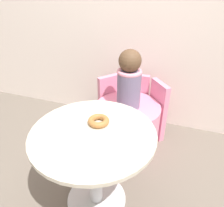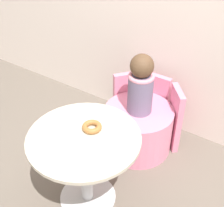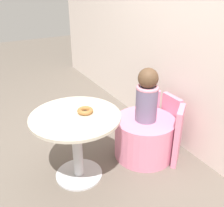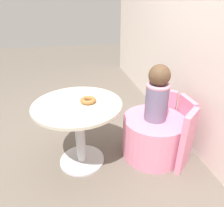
{
  "view_description": "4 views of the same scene",
  "coord_description": "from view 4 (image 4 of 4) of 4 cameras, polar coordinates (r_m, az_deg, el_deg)",
  "views": [
    {
      "loc": [
        0.46,
        -0.95,
        1.42
      ],
      "look_at": [
        0.02,
        0.32,
        0.62
      ],
      "focal_mm": 35.0,
      "sensor_mm": 36.0,
      "label": 1
    },
    {
      "loc": [
        1.0,
        -1.18,
        1.98
      ],
      "look_at": [
        0.01,
        0.32,
        0.67
      ],
      "focal_mm": 50.0,
      "sensor_mm": 36.0,
      "label": 2
    },
    {
      "loc": [
        1.8,
        -0.69,
        1.64
      ],
      "look_at": [
        0.06,
        0.29,
        0.67
      ],
      "focal_mm": 42.0,
      "sensor_mm": 36.0,
      "label": 3
    },
    {
      "loc": [
        1.53,
        -0.06,
        1.36
      ],
      "look_at": [
        0.03,
        0.26,
        0.59
      ],
      "focal_mm": 32.0,
      "sensor_mm": 36.0,
      "label": 4
    }
  ],
  "objects": [
    {
      "name": "child_figure",
      "position": [
        1.79,
        12.87,
        2.79
      ],
      "size": [
        0.21,
        0.21,
        0.51
      ],
      "color": "slate",
      "rests_on": "tub_chair"
    },
    {
      "name": "booth_backrest",
      "position": [
        2.07,
        18.02,
        -6.1
      ],
      "size": [
        0.69,
        0.25,
        0.58
      ],
      "color": "pink",
      "rests_on": "ground_plane"
    },
    {
      "name": "donut",
      "position": [
        1.68,
        -6.84,
        0.92
      ],
      "size": [
        0.13,
        0.13,
        0.04
      ],
      "color": "#9E6633",
      "rests_on": "round_table"
    },
    {
      "name": "ground_plane",
      "position": [
        2.05,
        -7.63,
        -15.27
      ],
      "size": [
        12.0,
        12.0,
        0.0
      ],
      "primitive_type": "plane",
      "color": "#665B51"
    },
    {
      "name": "round_table",
      "position": [
        1.76,
        -9.47,
        -4.67
      ],
      "size": [
        0.75,
        0.75,
        0.62
      ],
      "color": "silver",
      "rests_on": "ground_plane"
    },
    {
      "name": "tub_chair",
      "position": [
        2.02,
        11.56,
        -9.14
      ],
      "size": [
        0.59,
        0.59,
        0.4
      ],
      "color": "pink",
      "rests_on": "ground_plane"
    },
    {
      "name": "back_wall",
      "position": [
        1.95,
        27.25,
        19.11
      ],
      "size": [
        6.0,
        0.06,
        2.4
      ],
      "color": "silver",
      "rests_on": "ground_plane"
    }
  ]
}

